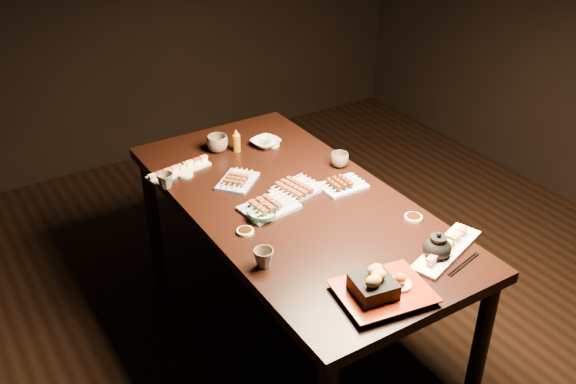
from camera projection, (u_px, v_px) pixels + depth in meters
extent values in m
plane|color=black|center=(371.00, 341.00, 3.19)|extent=(5.00, 5.00, 0.00)
cube|color=black|center=(293.00, 267.00, 3.09)|extent=(1.09, 1.89, 0.75)
imported|color=#2C8962|center=(263.00, 215.00, 2.76)|extent=(0.15, 0.15, 0.04)
imported|color=#C2B59F|center=(266.00, 143.00, 3.37)|extent=(0.17, 0.17, 0.04)
imported|color=#50473D|center=(264.00, 258.00, 2.46)|extent=(0.10, 0.10, 0.07)
imported|color=#50473D|center=(339.00, 160.00, 3.16)|extent=(0.09, 0.09, 0.07)
imported|color=#50473D|center=(165.00, 181.00, 2.98)|extent=(0.11, 0.11, 0.07)
imported|color=#50473D|center=(217.00, 144.00, 3.30)|extent=(0.14, 0.14, 0.09)
cylinder|color=brown|center=(236.00, 140.00, 3.29)|extent=(0.05, 0.05, 0.12)
cylinder|color=white|center=(245.00, 231.00, 2.68)|extent=(0.09, 0.09, 0.01)
cylinder|color=white|center=(273.00, 144.00, 3.38)|extent=(0.09, 0.09, 0.01)
cylinder|color=white|center=(413.00, 217.00, 2.77)|extent=(0.09, 0.09, 0.01)
cylinder|color=white|center=(185.00, 174.00, 3.10)|extent=(0.09, 0.09, 0.01)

